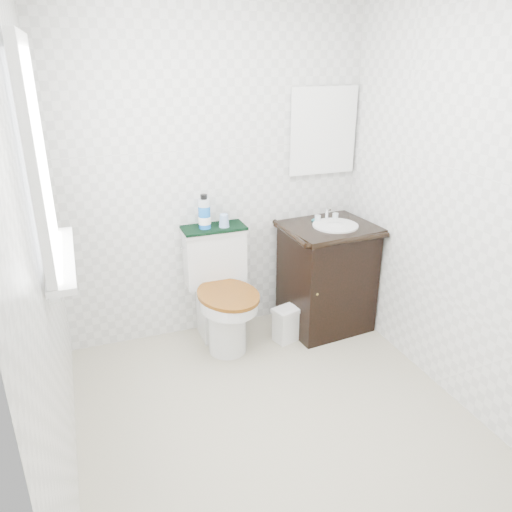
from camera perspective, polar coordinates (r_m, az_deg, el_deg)
floor at (r=3.04m, az=2.56°, el=-18.41°), size 2.40×2.40×0.00m
wall_back at (r=3.53m, az=-4.74°, el=9.42°), size 2.40×0.00×2.40m
wall_front at (r=1.51m, az=21.49°, el=-10.47°), size 2.40×0.00×2.40m
wall_left at (r=2.26m, az=-23.55°, el=0.17°), size 0.00×2.40×2.40m
wall_right at (r=3.03m, az=22.66°, el=5.61°), size 0.00×2.40×2.40m
window at (r=2.41m, az=-23.93°, el=10.13°), size 0.02×0.70×0.90m
mirror at (r=3.76m, az=7.65°, el=13.97°), size 0.50×0.02×0.60m
toilet at (r=3.59m, az=-4.07°, el=-4.59°), size 0.46×0.66×0.83m
vanity at (r=3.79m, az=8.11°, el=-2.11°), size 0.68×0.60×0.92m
trash_bin at (r=3.69m, az=3.43°, el=-7.78°), size 0.21×0.19×0.26m
towel at (r=3.51m, az=-4.85°, el=3.23°), size 0.44×0.22×0.02m
mouthwash_bottle at (r=3.45m, az=-5.93°, el=4.92°), size 0.08×0.08×0.24m
cup at (r=3.49m, az=-3.67°, el=4.08°), size 0.07×0.07×0.09m
soap_bar at (r=3.73m, az=6.82°, el=4.16°), size 0.07×0.04×0.02m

